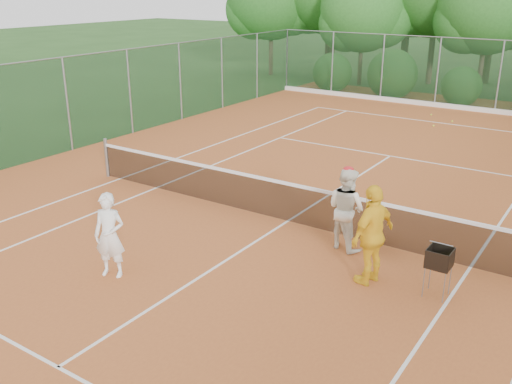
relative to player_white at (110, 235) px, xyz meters
The scene contains 12 objects.
ground 4.34m from the player_white, 70.57° to the left, with size 120.00×120.00×0.00m, color #244A1A.
clay_court 4.34m from the player_white, 70.57° to the left, with size 18.00×36.00×0.02m, color #B55C29.
tennis_net 4.27m from the player_white, 70.57° to the left, with size 11.97×0.10×1.10m.
player_white is the anchor object (origin of this frame).
player_center_grp 4.68m from the player_white, 48.55° to the left, with size 1.00×0.88×1.77m.
player_yellow 4.79m from the player_white, 30.72° to the left, with size 1.10×0.46×1.88m, color yellow.
ball_hopper 5.90m from the player_white, 26.34° to the left, with size 0.40×0.40×0.91m.
stray_ball_a 16.42m from the player_white, 84.06° to the left, with size 0.07×0.07×0.07m, color #CCDF34.
stray_ball_b 17.08m from the player_white, 87.90° to the left, with size 0.07×0.07×0.07m, color #CAE936.
stray_ball_c 15.22m from the player_white, 85.01° to the left, with size 0.07×0.07×0.07m, color #E7EF37.
court_markings 4.34m from the player_white, 70.57° to the left, with size 11.03×23.83×0.01m.
fence_back 19.09m from the player_white, 85.74° to the left, with size 18.07×0.07×3.00m.
Camera 1 is at (6.13, -10.47, 5.18)m, focal length 40.00 mm.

